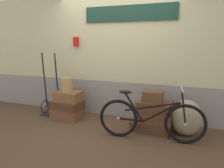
% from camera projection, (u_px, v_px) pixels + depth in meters
% --- Properties ---
extents(ground, '(9.64, 5.20, 0.06)m').
position_uv_depth(ground, '(101.00, 130.00, 4.02)').
color(ground, '#513823').
extents(station_building, '(7.64, 0.74, 2.60)m').
position_uv_depth(station_building, '(117.00, 56.00, 4.53)').
color(station_building, gray).
rests_on(station_building, ground).
extents(suitcase_0, '(0.60, 0.46, 0.21)m').
position_uv_depth(suitcase_0, '(68.00, 113.00, 4.55)').
color(suitcase_0, brown).
rests_on(suitcase_0, ground).
extents(suitcase_1, '(0.64, 0.48, 0.17)m').
position_uv_depth(suitcase_1, '(68.00, 105.00, 4.50)').
color(suitcase_1, '#4C2D19').
rests_on(suitcase_1, suitcase_0).
extents(suitcase_2, '(0.53, 0.39, 0.20)m').
position_uv_depth(suitcase_2, '(68.00, 96.00, 4.44)').
color(suitcase_2, brown).
rests_on(suitcase_2, suitcase_1).
extents(suitcase_3, '(0.75, 0.54, 0.17)m').
position_uv_depth(suitcase_3, '(152.00, 126.00, 3.92)').
color(suitcase_3, '#4C2D19').
rests_on(suitcase_3, ground).
extents(suitcase_4, '(0.67, 0.49, 0.16)m').
position_uv_depth(suitcase_4, '(153.00, 118.00, 3.87)').
color(suitcase_4, brown).
rests_on(suitcase_4, suitcase_3).
extents(suitcase_5, '(0.64, 0.48, 0.22)m').
position_uv_depth(suitcase_5, '(155.00, 107.00, 3.85)').
color(suitcase_5, brown).
rests_on(suitcase_5, suitcase_4).
extents(suitcase_6, '(0.36, 0.24, 0.19)m').
position_uv_depth(suitcase_6, '(153.00, 97.00, 3.80)').
color(suitcase_6, brown).
rests_on(suitcase_6, suitcase_5).
extents(wicker_basket, '(0.25, 0.25, 0.29)m').
position_uv_depth(wicker_basket, '(67.00, 85.00, 4.40)').
color(wicker_basket, '#A8844C').
rests_on(wicker_basket, suitcase_2).
extents(luggage_trolley, '(0.41, 0.37, 1.38)m').
position_uv_depth(luggage_trolley, '(51.00, 100.00, 4.77)').
color(luggage_trolley, black).
rests_on(luggage_trolley, ground).
extents(burlap_sack, '(0.53, 0.45, 0.63)m').
position_uv_depth(burlap_sack, '(186.00, 118.00, 3.68)').
color(burlap_sack, '#9E8966').
rests_on(burlap_sack, ground).
extents(bicycle, '(1.73, 0.46, 0.90)m').
position_uv_depth(bicycle, '(150.00, 120.00, 3.48)').
color(bicycle, black).
rests_on(bicycle, ground).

